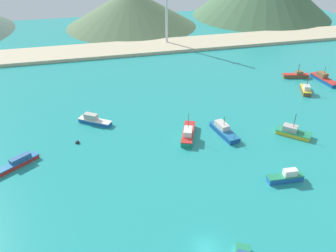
{
  "coord_description": "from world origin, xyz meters",
  "views": [
    {
      "loc": [
        -15.83,
        -37.07,
        47.28
      ],
      "look_at": [
        2.77,
        38.03,
        1.36
      ],
      "focal_mm": 37.16,
      "sensor_mm": 36.0,
      "label": 1
    }
  ],
  "objects_px": {
    "fishing_boat_5": "(94,120)",
    "fishing_boat_11": "(286,177)",
    "fishing_boat_12": "(324,79)",
    "buoy_0": "(77,142)",
    "fishing_boat_9": "(17,163)",
    "fishing_boat_2": "(306,89)",
    "fishing_boat_0": "(224,130)",
    "fishing_boat_13": "(296,75)",
    "fishing_boat_6": "(293,132)",
    "radio_tower": "(167,7)",
    "fishing_boat_14": "(188,133)"
  },
  "relations": [
    {
      "from": "fishing_boat_2",
      "to": "fishing_boat_12",
      "type": "relative_size",
      "value": 0.65
    },
    {
      "from": "fishing_boat_14",
      "to": "radio_tower",
      "type": "distance_m",
      "value": 77.6
    },
    {
      "from": "fishing_boat_6",
      "to": "fishing_boat_12",
      "type": "distance_m",
      "value": 40.51
    },
    {
      "from": "fishing_boat_9",
      "to": "radio_tower",
      "type": "relative_size",
      "value": 0.31
    },
    {
      "from": "fishing_boat_13",
      "to": "radio_tower",
      "type": "relative_size",
      "value": 0.29
    },
    {
      "from": "fishing_boat_5",
      "to": "fishing_boat_12",
      "type": "height_order",
      "value": "fishing_boat_12"
    },
    {
      "from": "fishing_boat_14",
      "to": "fishing_boat_5",
      "type": "bearing_deg",
      "value": 150.64
    },
    {
      "from": "fishing_boat_13",
      "to": "fishing_boat_11",
      "type": "bearing_deg",
      "value": -123.51
    },
    {
      "from": "fishing_boat_12",
      "to": "buoy_0",
      "type": "xyz_separation_m",
      "value": [
        -82.3,
        -19.02,
        -0.74
      ]
    },
    {
      "from": "fishing_boat_14",
      "to": "radio_tower",
      "type": "xyz_separation_m",
      "value": [
        12.75,
        75.03,
        15.15
      ]
    },
    {
      "from": "fishing_boat_6",
      "to": "fishing_boat_12",
      "type": "bearing_deg",
      "value": 44.42
    },
    {
      "from": "fishing_boat_11",
      "to": "fishing_boat_14",
      "type": "xyz_separation_m",
      "value": [
        -14.95,
        21.39,
        0.04
      ]
    },
    {
      "from": "fishing_boat_5",
      "to": "radio_tower",
      "type": "bearing_deg",
      "value": 60.39
    },
    {
      "from": "fishing_boat_9",
      "to": "fishing_boat_14",
      "type": "relative_size",
      "value": 0.89
    },
    {
      "from": "fishing_boat_2",
      "to": "fishing_boat_11",
      "type": "xyz_separation_m",
      "value": [
        -28.99,
        -37.8,
        0.02
      ]
    },
    {
      "from": "fishing_boat_2",
      "to": "fishing_boat_11",
      "type": "distance_m",
      "value": 47.64
    },
    {
      "from": "fishing_boat_13",
      "to": "fishing_boat_14",
      "type": "relative_size",
      "value": 0.82
    },
    {
      "from": "fishing_boat_0",
      "to": "fishing_boat_9",
      "type": "height_order",
      "value": "fishing_boat_0"
    },
    {
      "from": "fishing_boat_6",
      "to": "fishing_boat_14",
      "type": "relative_size",
      "value": 0.75
    },
    {
      "from": "fishing_boat_9",
      "to": "fishing_boat_5",
      "type": "bearing_deg",
      "value": 40.48
    },
    {
      "from": "fishing_boat_9",
      "to": "buoy_0",
      "type": "distance_m",
      "value": 14.65
    },
    {
      "from": "buoy_0",
      "to": "fishing_boat_13",
      "type": "bearing_deg",
      "value": 17.93
    },
    {
      "from": "fishing_boat_6",
      "to": "fishing_boat_9",
      "type": "relative_size",
      "value": 0.85
    },
    {
      "from": "fishing_boat_0",
      "to": "radio_tower",
      "type": "distance_m",
      "value": 77.38
    },
    {
      "from": "fishing_boat_12",
      "to": "radio_tower",
      "type": "xyz_separation_m",
      "value": [
        -42.29,
        52.19,
        15.27
      ]
    },
    {
      "from": "fishing_boat_5",
      "to": "fishing_boat_14",
      "type": "xyz_separation_m",
      "value": [
        22.65,
        -12.74,
        0.1
      ]
    },
    {
      "from": "fishing_boat_6",
      "to": "fishing_boat_13",
      "type": "relative_size",
      "value": 0.92
    },
    {
      "from": "fishing_boat_5",
      "to": "fishing_boat_11",
      "type": "distance_m",
      "value": 50.78
    },
    {
      "from": "fishing_boat_6",
      "to": "buoy_0",
      "type": "xyz_separation_m",
      "value": [
        -53.37,
        9.33,
        -0.75
      ]
    },
    {
      "from": "fishing_boat_2",
      "to": "fishing_boat_5",
      "type": "distance_m",
      "value": 66.7
    },
    {
      "from": "fishing_boat_13",
      "to": "buoy_0",
      "type": "bearing_deg",
      "value": -162.07
    },
    {
      "from": "fishing_boat_5",
      "to": "fishing_boat_9",
      "type": "relative_size",
      "value": 0.9
    },
    {
      "from": "fishing_boat_12",
      "to": "fishing_boat_5",
      "type": "bearing_deg",
      "value": -172.59
    },
    {
      "from": "fishing_boat_12",
      "to": "fishing_boat_14",
      "type": "bearing_deg",
      "value": -157.46
    },
    {
      "from": "fishing_boat_2",
      "to": "buoy_0",
      "type": "distance_m",
      "value": 72.32
    },
    {
      "from": "fishing_boat_12",
      "to": "fishing_boat_13",
      "type": "xyz_separation_m",
      "value": [
        -7.32,
        5.25,
        -0.12
      ]
    },
    {
      "from": "fishing_boat_0",
      "to": "fishing_boat_5",
      "type": "relative_size",
      "value": 1.18
    },
    {
      "from": "fishing_boat_11",
      "to": "radio_tower",
      "type": "xyz_separation_m",
      "value": [
        -2.21,
        96.42,
        15.19
      ]
    },
    {
      "from": "fishing_boat_9",
      "to": "fishing_boat_11",
      "type": "bearing_deg",
      "value": -18.84
    },
    {
      "from": "fishing_boat_0",
      "to": "fishing_boat_2",
      "type": "bearing_deg",
      "value": 26.32
    },
    {
      "from": "fishing_boat_6",
      "to": "radio_tower",
      "type": "xyz_separation_m",
      "value": [
        -13.35,
        80.55,
        15.26
      ]
    },
    {
      "from": "fishing_boat_0",
      "to": "fishing_boat_12",
      "type": "bearing_deg",
      "value": 27.27
    },
    {
      "from": "fishing_boat_6",
      "to": "fishing_boat_13",
      "type": "xyz_separation_m",
      "value": [
        21.62,
        33.6,
        -0.13
      ]
    },
    {
      "from": "fishing_boat_0",
      "to": "fishing_boat_6",
      "type": "height_order",
      "value": "fishing_boat_6"
    },
    {
      "from": "fishing_boat_0",
      "to": "fishing_boat_11",
      "type": "relative_size",
      "value": 1.35
    },
    {
      "from": "fishing_boat_0",
      "to": "fishing_boat_2",
      "type": "height_order",
      "value": "fishing_boat_2"
    },
    {
      "from": "fishing_boat_2",
      "to": "fishing_boat_13",
      "type": "height_order",
      "value": "fishing_boat_2"
    },
    {
      "from": "fishing_boat_11",
      "to": "buoy_0",
      "type": "height_order",
      "value": "fishing_boat_11"
    },
    {
      "from": "fishing_boat_0",
      "to": "buoy_0",
      "type": "height_order",
      "value": "fishing_boat_0"
    },
    {
      "from": "fishing_boat_2",
      "to": "fishing_boat_0",
      "type": "bearing_deg",
      "value": -153.68
    }
  ]
}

